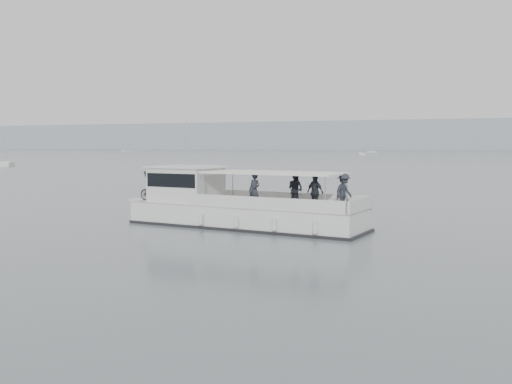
% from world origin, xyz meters
% --- Properties ---
extents(ground, '(1400.00, 1400.00, 0.00)m').
position_xyz_m(ground, '(0.00, 0.00, 0.00)').
color(ground, '#556064').
rests_on(ground, ground).
extents(headland, '(1400.00, 90.00, 28.00)m').
position_xyz_m(headland, '(0.00, 560.00, 14.00)').
color(headland, '#939EA8').
rests_on(headland, ground).
extents(tour_boat, '(12.49, 4.55, 5.20)m').
position_xyz_m(tour_boat, '(-6.07, 0.56, 0.85)').
color(tour_boat, silver).
rests_on(tour_boat, ground).
extents(moored_fleet, '(387.80, 377.11, 10.26)m').
position_xyz_m(moored_fleet, '(-38.64, 210.32, 0.36)').
color(moored_fleet, silver).
rests_on(moored_fleet, ground).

